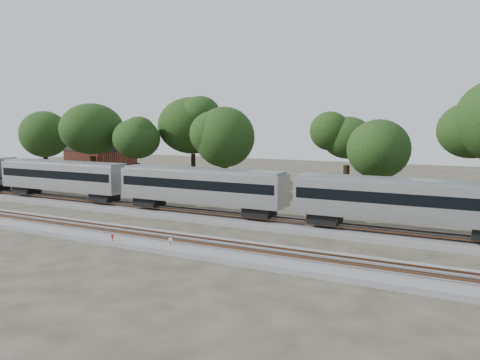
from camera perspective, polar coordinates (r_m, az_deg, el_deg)
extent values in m
plane|color=#383328|center=(42.31, -10.27, -5.84)|extent=(160.00, 160.00, 0.00)
cube|color=slate|center=(47.05, -5.80, -4.22)|extent=(160.00, 5.00, 0.40)
cube|color=brown|center=(46.37, -6.30, -3.82)|extent=(160.00, 0.08, 0.15)
cube|color=brown|center=(47.55, -5.34, -3.54)|extent=(160.00, 0.08, 0.15)
cube|color=slate|center=(39.26, -13.86, -6.63)|extent=(160.00, 5.00, 0.40)
cube|color=brown|center=(38.64, -14.59, -6.17)|extent=(160.00, 0.08, 0.15)
cube|color=brown|center=(39.69, -13.20, -5.79)|extent=(160.00, 0.08, 0.15)
cube|color=#B6B9BD|center=(58.32, -20.78, 0.45)|extent=(17.56, 3.03, 3.03)
cube|color=black|center=(58.29, -20.79, 0.75)|extent=(16.95, 3.08, 0.91)
cube|color=gray|center=(58.18, -20.84, 1.98)|extent=(17.16, 2.42, 0.35)
cube|color=black|center=(63.40, -24.54, -1.03)|extent=(2.62, 2.22, 0.91)
cube|color=black|center=(54.03, -16.18, -1.96)|extent=(2.62, 2.22, 0.91)
cube|color=#B6B9BD|center=(46.03, -4.80, -0.73)|extent=(17.56, 3.03, 3.03)
cube|color=black|center=(45.99, -4.80, -0.36)|extent=(16.95, 3.08, 0.91)
cube|color=gray|center=(45.85, -4.82, 1.20)|extent=(17.16, 2.42, 0.35)
cube|color=black|center=(49.96, -10.97, -2.51)|extent=(2.62, 2.22, 0.91)
cube|color=black|center=(43.33, 2.38, -3.83)|extent=(2.62, 2.22, 0.91)
cube|color=#B6B9BD|center=(39.44, 19.25, -2.38)|extent=(17.56, 3.03, 3.03)
cube|color=black|center=(39.39, 19.27, -1.94)|extent=(16.95, 3.08, 0.91)
cube|color=gray|center=(39.23, 19.34, -0.12)|extent=(17.16, 2.42, 0.35)
cube|color=black|center=(41.13, 10.32, -4.52)|extent=(2.62, 2.22, 0.91)
cylinder|color=#512D19|center=(36.97, -15.28, -7.17)|extent=(0.06, 0.06, 0.83)
cylinder|color=#B80D1D|center=(36.88, -15.30, -6.62)|extent=(0.30, 0.04, 0.29)
cylinder|color=#512D19|center=(34.95, -8.49, -7.80)|extent=(0.06, 0.06, 0.85)
cylinder|color=silver|center=(34.86, -8.50, -7.20)|extent=(0.30, 0.08, 0.30)
cube|color=#512D19|center=(34.67, -9.57, -8.41)|extent=(0.57, 0.45, 0.30)
cube|color=brown|center=(88.26, -16.66, 2.04)|extent=(12.34, 9.69, 4.44)
cube|color=black|center=(88.09, -16.72, 3.81)|extent=(12.58, 9.92, 1.00)
cylinder|color=black|center=(79.70, -22.56, 1.18)|extent=(0.70, 0.70, 4.08)
ellipsoid|color=black|center=(79.39, -22.75, 5.16)|extent=(7.70, 7.70, 6.54)
cylinder|color=black|center=(70.39, -17.42, 0.91)|extent=(0.70, 0.70, 4.57)
ellipsoid|color=black|center=(70.05, -17.60, 5.97)|extent=(8.63, 8.63, 7.33)
cylinder|color=black|center=(65.64, -12.38, 0.35)|extent=(0.70, 0.70, 3.89)
ellipsoid|color=black|center=(65.26, -12.50, 4.96)|extent=(7.33, 7.33, 6.23)
cylinder|color=black|center=(69.09, -5.70, 1.19)|extent=(0.70, 0.70, 4.82)
ellipsoid|color=black|center=(68.75, -5.77, 6.63)|extent=(9.10, 9.10, 7.73)
cylinder|color=black|center=(58.48, -1.89, -0.18)|extent=(0.70, 0.70, 4.08)
ellipsoid|color=black|center=(58.05, -1.91, 5.25)|extent=(7.69, 7.69, 6.54)
cylinder|color=black|center=(60.47, 12.81, -0.14)|extent=(0.70, 0.70, 4.03)
ellipsoid|color=black|center=(60.06, 12.95, 5.05)|extent=(7.60, 7.60, 6.46)
cylinder|color=black|center=(50.35, 16.37, -1.90)|extent=(0.70, 0.70, 3.59)
ellipsoid|color=black|center=(49.86, 16.56, 3.64)|extent=(6.76, 6.76, 5.75)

